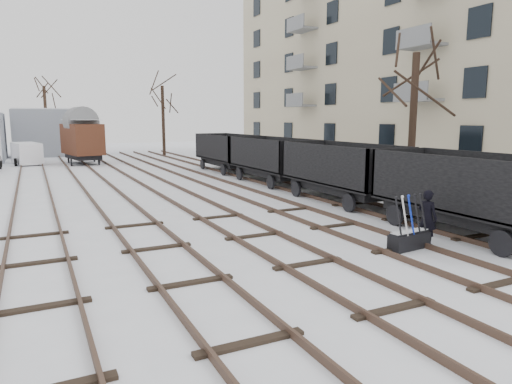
# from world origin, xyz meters

# --- Properties ---
(ground) EXTENTS (120.00, 120.00, 0.00)m
(ground) POSITION_xyz_m (0.00, 0.00, 0.00)
(ground) COLOR white
(ground) RESTS_ON ground
(tracks) EXTENTS (13.90, 52.00, 0.16)m
(tracks) POSITION_xyz_m (-0.00, 13.67, 0.07)
(tracks) COLOR black
(tracks) RESTS_ON ground
(apartment_block) EXTENTS (10.12, 45.00, 16.10)m
(apartment_block) POSITION_xyz_m (19.95, 14.00, 8.05)
(apartment_block) COLOR beige
(apartment_block) RESTS_ON ground
(shed_right) EXTENTS (7.00, 6.00, 4.50)m
(shed_right) POSITION_xyz_m (-4.00, 40.00, 2.25)
(shed_right) COLOR gray
(shed_right) RESTS_ON ground
(ground_frame) EXTENTS (1.34, 0.55, 1.49)m
(ground_frame) POSITION_xyz_m (3.26, -0.05, 0.28)
(ground_frame) COLOR black
(ground_frame) RESTS_ON ground
(worker) EXTENTS (0.49, 0.64, 1.59)m
(worker) POSITION_xyz_m (4.00, 0.05, 0.79)
(worker) COLOR black
(worker) RESTS_ON ground
(freight_wagon_a) EXTENTS (2.45, 6.12, 2.50)m
(freight_wagon_a) POSITION_xyz_m (6.00, 0.30, 0.95)
(freight_wagon_a) COLOR black
(freight_wagon_a) RESTS_ON ground
(freight_wagon_b) EXTENTS (2.45, 6.12, 2.50)m
(freight_wagon_b) POSITION_xyz_m (6.00, 6.70, 0.95)
(freight_wagon_b) COLOR black
(freight_wagon_b) RESTS_ON ground
(freight_wagon_c) EXTENTS (2.45, 6.12, 2.50)m
(freight_wagon_c) POSITION_xyz_m (6.00, 13.10, 0.95)
(freight_wagon_c) COLOR black
(freight_wagon_c) RESTS_ON ground
(freight_wagon_d) EXTENTS (2.45, 6.12, 2.50)m
(freight_wagon_d) POSITION_xyz_m (6.00, 19.50, 0.95)
(freight_wagon_d) COLOR black
(freight_wagon_d) RESTS_ON ground
(box_van_wagon) EXTENTS (3.19, 4.92, 3.48)m
(box_van_wagon) POSITION_xyz_m (-2.31, 29.36, 2.03)
(box_van_wagon) COLOR black
(box_van_wagon) RESTS_ON ground
(panel_van) EXTENTS (2.34, 4.07, 1.69)m
(panel_van) POSITION_xyz_m (-6.31, 30.87, 0.88)
(panel_van) COLOR white
(panel_van) RESTS_ON ground
(tree_near) EXTENTS (0.30, 0.30, 6.18)m
(tree_near) POSITION_xyz_m (8.23, 5.03, 3.09)
(tree_near) COLOR black
(tree_near) RESTS_ON ground
(tree_far_left) EXTENTS (0.30, 0.30, 6.77)m
(tree_far_left) POSITION_xyz_m (-4.42, 41.75, 3.38)
(tree_far_left) COLOR black
(tree_far_left) RESTS_ON ground
(tree_far_right) EXTENTS (0.30, 0.30, 6.57)m
(tree_far_right) POSITION_xyz_m (5.36, 33.63, 3.29)
(tree_far_right) COLOR black
(tree_far_right) RESTS_ON ground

